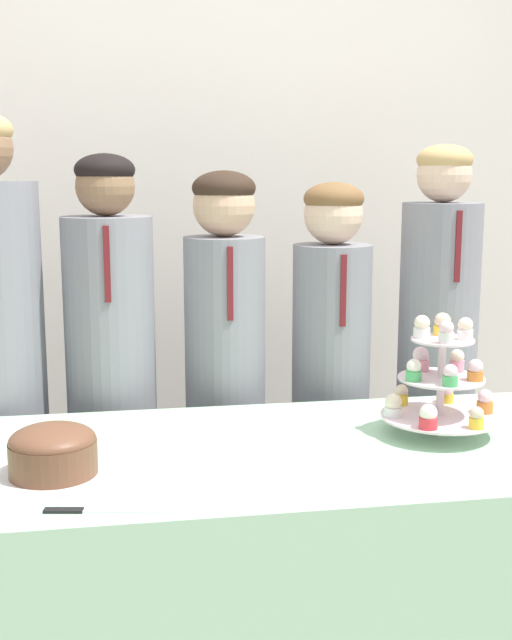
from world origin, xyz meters
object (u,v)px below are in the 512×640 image
Objects in this scene: cupcake_stand at (440,380)px; student_1 at (112,407)px; student_3 at (330,404)px; student_4 at (436,385)px; cake_knife at (87,511)px; round_cake at (53,452)px; student_2 at (225,403)px.

student_1 is (-0.85, 0.56, -0.19)m from cupcake_stand.
cupcake_stand is 1.03m from student_1.
student_1 reaches higher than student_3.
student_4 reaches higher than student_1.
student_3 is (0.75, 0.91, -0.07)m from cake_knife.
cupcake_stand reaches higher than round_cake.
student_1 is 1.07m from student_4.
student_2 is at bearing 55.86° from round_cake.
student_3 is (0.83, 0.71, -0.13)m from round_cake.
round_cake is 0.18× the size of student_3.
cake_knife is 0.19× the size of student_3.
cake_knife is 0.99m from student_2.
round_cake is 0.17× the size of student_2.
cake_knife is 0.91m from student_1.
student_2 is 0.95× the size of student_4.
cupcake_stand is 0.61m from student_3.
cake_knife is 0.97m from cupcake_stand.
cupcake_stand is at bearing -48.71° from student_2.
student_1 reaches higher than cake_knife.
cupcake_stand is 0.62m from student_4.
cake_knife is 0.18× the size of student_2.
cupcake_stand is at bearing -33.35° from student_1.
student_3 is at bearing -0.00° from student_1.
student_4 is at bearing 30.72° from round_cake.
student_1 is at bearing 80.17° from round_cake.
student_1 reaches higher than student_2.
round_cake is 0.16× the size of student_4.
student_2 is at bearing 180.00° from student_3.
cupcake_stand is 0.22× the size of student_3.
cupcake_stand reaches higher than cake_knife.
student_1 is (0.12, 0.71, -0.11)m from round_cake.
cupcake_stand is at bearing -111.67° from student_4.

